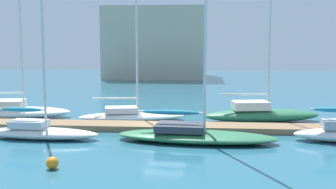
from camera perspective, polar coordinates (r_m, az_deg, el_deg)
ground_plane at (r=26.15m, az=-0.38°, el=-4.88°), size 120.00×120.00×0.00m
dock_pier at (r=26.11m, az=-0.38°, el=-4.49°), size 25.54×2.04×0.37m
sailboat_0 at (r=32.08m, az=-20.05°, el=-2.12°), size 7.76×3.71×10.01m
sailboat_1 at (r=24.73m, az=-17.41°, el=-4.71°), size 6.89×2.17×8.55m
sailboat_2 at (r=29.20m, az=-5.15°, el=-2.76°), size 7.69×3.44×9.75m
sailboat_3 at (r=22.91m, az=3.60°, el=-5.26°), size 9.04×3.40×14.06m
sailboat_4 at (r=29.45m, az=12.63°, el=-2.49°), size 8.37×3.47×12.93m
mooring_buoy_orange at (r=18.70m, az=-15.68°, el=-9.08°), size 0.54×0.54×0.54m
harbor_building_distant at (r=68.35m, az=-1.48°, el=7.09°), size 16.02×12.60×11.18m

